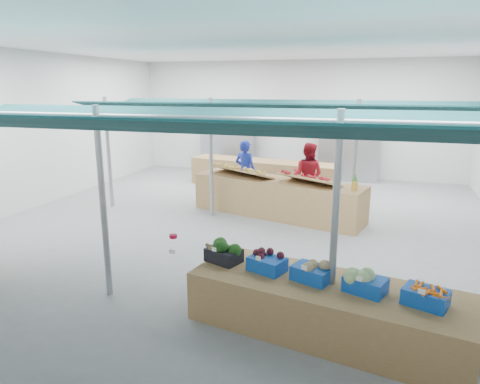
{
  "coord_description": "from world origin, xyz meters",
  "views": [
    {
      "loc": [
        2.95,
        -9.37,
        3.26
      ],
      "look_at": [
        0.44,
        -1.6,
        1.24
      ],
      "focal_mm": 32.0,
      "sensor_mm": 36.0,
      "label": 1
    }
  ],
  "objects": [
    {
      "name": "crate_celeriac",
      "position": [
        2.23,
        -4.0,
        0.86
      ],
      "size": [
        0.59,
        0.5,
        0.31
      ],
      "rotation": [
        0.0,
        0.0,
        -0.35
      ],
      "color": "#0F46AA",
      "rests_on": "veg_counter"
    },
    {
      "name": "fruit_counter",
      "position": [
        0.59,
        1.05,
        0.48
      ],
      "size": [
        4.59,
        2.13,
        0.96
      ],
      "primitive_type": "cube",
      "rotation": [
        0.0,
        0.0,
        -0.25
      ],
      "color": "brown",
      "rests_on": "floor"
    },
    {
      "name": "awnings",
      "position": [
        0.75,
        -1.75,
        2.78
      ],
      "size": [
        9.5,
        7.08,
        0.3
      ],
      "color": "#0A272A",
      "rests_on": "pole_grid"
    },
    {
      "name": "back_shelving_right",
      "position": [
        2.0,
        6.0,
        1.0
      ],
      "size": [
        2.0,
        0.5,
        2.0
      ],
      "primitive_type": "cube",
      "color": "#B23F33",
      "rests_on": "floor"
    },
    {
      "name": "veg_counter",
      "position": [
        2.43,
        -4.04,
        0.36
      ],
      "size": [
        3.81,
        1.84,
        0.71
      ],
      "primitive_type": "cube",
      "rotation": [
        0.0,
        0.0,
        -0.18
      ],
      "color": "brown",
      "rests_on": "floor"
    },
    {
      "name": "crate_broccoli",
      "position": [
        0.88,
        -3.77,
        0.87
      ],
      "size": [
        0.59,
        0.5,
        0.35
      ],
      "rotation": [
        0.0,
        0.0,
        -0.35
      ],
      "color": "black",
      "rests_on": "veg_counter"
    },
    {
      "name": "apple_heap_yellow",
      "position": [
        -0.47,
        1.21,
        1.12
      ],
      "size": [
        2.0,
        1.52,
        0.27
      ],
      "rotation": [
        0.0,
        0.0,
        -0.5
      ],
      "color": "#997247",
      "rests_on": "fruit_counter"
    },
    {
      "name": "crate_beets",
      "position": [
        1.58,
        -3.89,
        0.84
      ],
      "size": [
        0.59,
        0.5,
        0.29
      ],
      "rotation": [
        0.0,
        0.0,
        -0.35
      ],
      "color": "#0F46AA",
      "rests_on": "veg_counter"
    },
    {
      "name": "far_counter",
      "position": [
        -0.58,
        4.07,
        0.45
      ],
      "size": [
        5.03,
        1.6,
        0.89
      ],
      "primitive_type": "cube",
      "rotation": [
        0.0,
        0.0,
        -0.12
      ],
      "color": "brown",
      "rests_on": "floor"
    },
    {
      "name": "crate_carrots",
      "position": [
        3.63,
        -4.25,
        0.82
      ],
      "size": [
        0.59,
        0.5,
        0.29
      ],
      "rotation": [
        0.0,
        0.0,
        -0.35
      ],
      "color": "#0F46AA",
      "rests_on": "veg_counter"
    },
    {
      "name": "floor",
      "position": [
        0.0,
        0.0,
        0.0
      ],
      "size": [
        13.0,
        13.0,
        0.0
      ],
      "primitive_type": "plane",
      "color": "slate",
      "rests_on": "ground"
    },
    {
      "name": "back_shelving_left",
      "position": [
        -2.5,
        6.0,
        1.0
      ],
      "size": [
        2.0,
        0.5,
        2.0
      ],
      "primitive_type": "cube",
      "color": "#B23F33",
      "rests_on": "floor"
    },
    {
      "name": "pole_ribbon",
      "position": [
        0.16,
        -3.98,
        1.08
      ],
      "size": [
        0.12,
        0.12,
        0.28
      ],
      "color": "#B30B2C",
      "rests_on": "pole_grid"
    },
    {
      "name": "hall",
      "position": [
        0.0,
        1.44,
        2.65
      ],
      "size": [
        13.0,
        13.0,
        13.0
      ],
      "color": "silver",
      "rests_on": "ground"
    },
    {
      "name": "crate_cabbage",
      "position": [
        2.93,
        -4.13,
        0.87
      ],
      "size": [
        0.59,
        0.5,
        0.35
      ],
      "rotation": [
        0.0,
        0.0,
        -0.35
      ],
      "color": "#0F46AA",
      "rests_on": "veg_counter"
    },
    {
      "name": "apple_heap_red",
      "position": [
        1.44,
        0.72,
        1.12
      ],
      "size": [
        1.65,
        1.33,
        0.27
      ],
      "rotation": [
        0.0,
        0.0,
        -0.5
      ],
      "color": "#997247",
      "rests_on": "fruit_counter"
    },
    {
      "name": "pineapple",
      "position": [
        2.52,
        0.45,
        1.14
      ],
      "size": [
        0.14,
        0.14,
        0.39
      ],
      "rotation": [
        0.0,
        0.0,
        -0.5
      ],
      "color": "#8C6019",
      "rests_on": "fruit_counter"
    },
    {
      "name": "vendor_right",
      "position": [
        1.19,
        2.15,
        0.89
      ],
      "size": [
        1.01,
        0.87,
        1.79
      ],
      "primitive_type": "imported",
      "rotation": [
        0.0,
        0.0,
        2.89
      ],
      "color": "maroon",
      "rests_on": "floor"
    },
    {
      "name": "sparrow",
      "position": [
        0.7,
        -3.86,
        0.96
      ],
      "size": [
        0.12,
        0.09,
        0.11
      ],
      "rotation": [
        0.0,
        0.0,
        -0.35
      ],
      "color": "brown",
      "rests_on": "crate_broccoli"
    },
    {
      "name": "pole_grid",
      "position": [
        0.75,
        -1.75,
        1.81
      ],
      "size": [
        10.0,
        4.6,
        3.0
      ],
      "color": "gray",
      "rests_on": "floor"
    },
    {
      "name": "vendor_left",
      "position": [
        -0.61,
        2.15,
        0.89
      ],
      "size": [
        0.74,
        0.57,
        1.79
      ],
      "primitive_type": "imported",
      "rotation": [
        0.0,
        0.0,
        2.89
      ],
      "color": "#17269B",
      "rests_on": "floor"
    }
  ]
}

